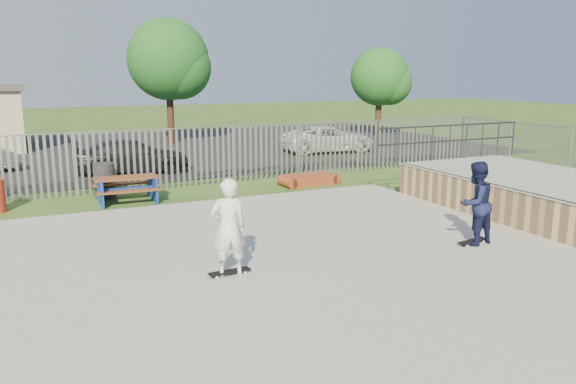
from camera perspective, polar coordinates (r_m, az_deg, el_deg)
name	(u,v)px	position (r m, az deg, el deg)	size (l,w,h in m)	color
ground	(215,281)	(10.73, -7.47, -8.94)	(120.00, 120.00, 0.00)	#2E541C
concrete_slab	(214,277)	(10.70, -7.48, -8.57)	(15.00, 12.00, 0.15)	#9E9E98
quarter_pipe	(537,195)	(16.70, 23.95, -0.31)	(5.50, 7.05, 2.19)	tan
fence	(196,182)	(14.98, -9.30, 0.99)	(26.04, 16.02, 2.00)	gray
picnic_table	(127,189)	(17.56, -16.07, 0.28)	(1.87, 1.54, 0.78)	brown
funbox	(309,180)	(19.58, 2.17, 1.26)	(1.82, 0.99, 0.35)	brown
trash_bin_grey	(104,180)	(18.40, -18.15, 1.13)	(0.65, 0.65, 1.08)	#28282B
parking_lot	(94,153)	(28.98, -19.07, 3.78)	(40.00, 18.00, 0.02)	black
car_dark	(133,156)	(22.61, -15.52, 3.51)	(1.77, 4.37, 1.27)	black
car_white	(328,139)	(27.68, 4.08, 5.40)	(2.12, 4.59, 1.28)	white
tree_mid	(168,60)	(31.57, -12.08, 13.00)	(4.35, 4.35, 6.72)	#41241A
tree_right	(380,77)	(34.77, 9.28, 11.46)	(3.47, 3.47, 5.35)	#402F19
skateboard_a	(472,242)	(12.99, 18.23, -4.85)	(0.82, 0.33, 0.08)	black
skateboard_b	(230,273)	(10.56, -5.96, -8.16)	(0.81, 0.25, 0.08)	black
skater_navy	(475,203)	(12.77, 18.49, -1.09)	(0.89, 0.69, 1.83)	#12173A
skater_white	(229,227)	(10.29, -6.06, -3.59)	(0.67, 0.44, 1.83)	white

